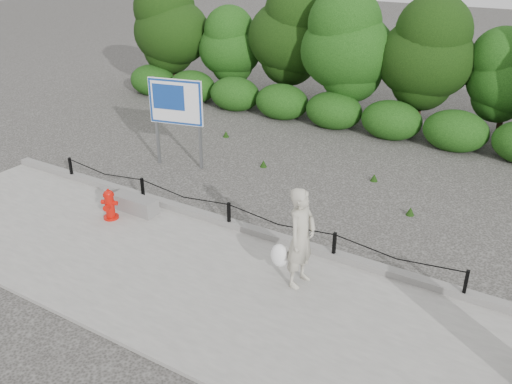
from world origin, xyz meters
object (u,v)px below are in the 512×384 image
at_px(fire_hydrant, 110,205).
at_px(pedestrian, 300,239).
at_px(advertising_sign, 176,106).
at_px(concrete_block, 135,204).

height_order(fire_hydrant, pedestrian, pedestrian).
distance_m(fire_hydrant, advertising_sign, 3.70).
height_order(fire_hydrant, advertising_sign, advertising_sign).
bearing_deg(advertising_sign, fire_hydrant, -90.98).
distance_m(concrete_block, advertising_sign, 3.33).
bearing_deg(fire_hydrant, concrete_block, 48.39).
relative_size(fire_hydrant, concrete_block, 0.64).
xyz_separation_m(fire_hydrant, concrete_block, (0.22, 0.56, -0.17)).
distance_m(fire_hydrant, concrete_block, 0.63).
bearing_deg(advertising_sign, concrete_block, -84.48).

